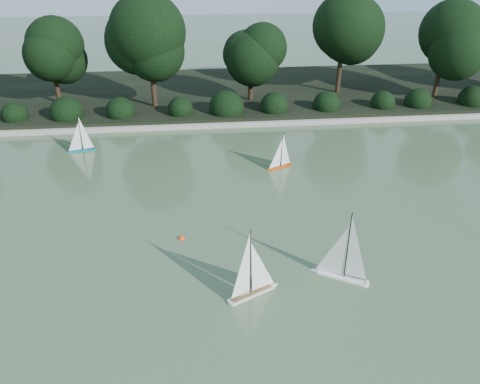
# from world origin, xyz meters

# --- Properties ---
(ground) EXTENTS (80.00, 80.00, 0.00)m
(ground) POSITION_xyz_m (0.00, 0.00, 0.00)
(ground) COLOR #35482B
(ground) RESTS_ON ground
(pond_coping) EXTENTS (40.00, 0.35, 0.18)m
(pond_coping) POSITION_xyz_m (0.00, 9.00, 0.09)
(pond_coping) COLOR gray
(pond_coping) RESTS_ON ground
(far_bank) EXTENTS (40.00, 8.00, 0.30)m
(far_bank) POSITION_xyz_m (0.00, 13.00, 0.15)
(far_bank) COLOR black
(far_bank) RESTS_ON ground
(tree_line) EXTENTS (26.31, 3.93, 4.39)m
(tree_line) POSITION_xyz_m (1.23, 11.44, 2.64)
(tree_line) COLOR black
(tree_line) RESTS_ON ground
(shrub_hedge) EXTENTS (29.10, 1.10, 1.10)m
(shrub_hedge) POSITION_xyz_m (0.00, 9.90, 0.45)
(shrub_hedge) COLOR black
(shrub_hedge) RESTS_ON ground
(sailboat_white_a) EXTENTS (1.17, 0.80, 1.75)m
(sailboat_white_a) POSITION_xyz_m (1.40, -0.26, 0.27)
(sailboat_white_a) COLOR white
(sailboat_white_a) RESTS_ON ground
(sailboat_white_b) EXTENTS (1.16, 0.69, 1.67)m
(sailboat_white_b) POSITION_xyz_m (-0.38, -0.60, 0.26)
(sailboat_white_b) COLOR silver
(sailboat_white_b) RESTS_ON ground
(sailboat_orange) EXTENTS (0.90, 0.48, 1.27)m
(sailboat_orange) POSITION_xyz_m (1.09, 5.16, 0.20)
(sailboat_orange) COLOR #E23C00
(sailboat_orange) RESTS_ON ground
(sailboat_teal) EXTENTS (0.99, 0.31, 1.34)m
(sailboat_teal) POSITION_xyz_m (-5.33, 7.16, 0.21)
(sailboat_teal) COLOR #066F84
(sailboat_teal) RESTS_ON ground
(race_buoy) EXTENTS (0.15, 0.15, 0.15)m
(race_buoy) POSITION_xyz_m (-1.88, 1.52, 0.00)
(race_buoy) COLOR #F8430D
(race_buoy) RESTS_ON ground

